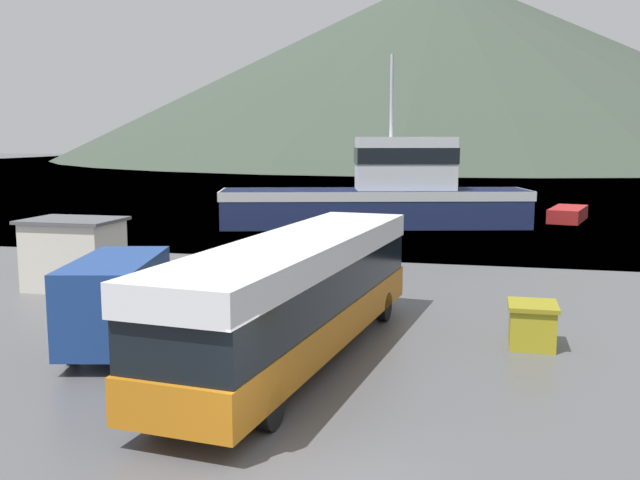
{
  "coord_description": "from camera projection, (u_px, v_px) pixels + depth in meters",
  "views": [
    {
      "loc": [
        2.87,
        -10.61,
        5.65
      ],
      "look_at": [
        -2.86,
        13.82,
        2.0
      ],
      "focal_mm": 40.0,
      "sensor_mm": 36.0,
      "label": 1
    }
  ],
  "objects": [
    {
      "name": "storage_bin",
      "position": [
        532.0,
        325.0,
        19.27
      ],
      "size": [
        1.3,
        1.46,
        1.2
      ],
      "color": "olive",
      "rests_on": "ground"
    },
    {
      "name": "dock_kiosk",
      "position": [
        74.0,
        254.0,
        26.54
      ],
      "size": [
        3.44,
        2.56,
        2.64
      ],
      "color": "beige",
      "rests_on": "ground"
    },
    {
      "name": "small_boat",
      "position": [
        568.0,
        214.0,
        48.06
      ],
      "size": [
        3.13,
        5.34,
        0.92
      ],
      "rotation": [
        0.0,
        0.0,
        2.9
      ],
      "color": "maroon",
      "rests_on": "water_surface"
    },
    {
      "name": "hill_backdrop",
      "position": [
        442.0,
        65.0,
        194.76
      ],
      "size": [
        204.48,
        204.48,
        49.88
      ],
      "primitive_type": "cone",
      "color": "#333D33",
      "rests_on": "ground"
    },
    {
      "name": "fishing_boat",
      "position": [
        382.0,
        194.0,
        44.82
      ],
      "size": [
        19.68,
        8.89,
        10.67
      ],
      "rotation": [
        0.0,
        0.0,
        1.83
      ],
      "color": "#19234C",
      "rests_on": "water_surface"
    },
    {
      "name": "delivery_van",
      "position": [
        122.0,
        298.0,
        19.39
      ],
      "size": [
        3.34,
        6.62,
        2.48
      ],
      "rotation": [
        0.0,
        0.0,
        0.23
      ],
      "color": "navy",
      "rests_on": "ground"
    },
    {
      "name": "water_surface",
      "position": [
        474.0,
        164.0,
        147.66
      ],
      "size": [
        240.0,
        240.0,
        0.0
      ],
      "primitive_type": "plane",
      "color": "slate",
      "rests_on": "ground"
    },
    {
      "name": "tour_bus",
      "position": [
        299.0,
        291.0,
        18.1
      ],
      "size": [
        3.91,
        12.79,
        3.12
      ],
      "rotation": [
        0.0,
        0.0,
        -0.11
      ],
      "color": "#B26614",
      "rests_on": "ground"
    }
  ]
}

